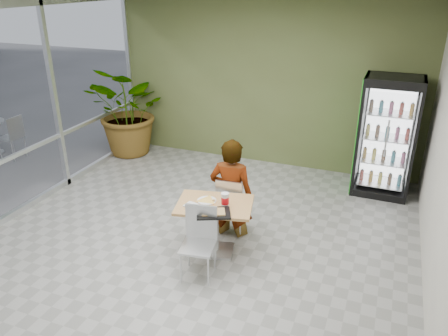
{
  "coord_description": "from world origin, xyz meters",
  "views": [
    {
      "loc": [
        2.29,
        -4.52,
        3.49
      ],
      "look_at": [
        0.24,
        0.76,
        1.0
      ],
      "focal_mm": 35.0,
      "sensor_mm": 36.0,
      "label": 1
    }
  ],
  "objects_px": {
    "dining_table": "(215,218)",
    "potted_plant": "(131,111)",
    "chair_near": "(200,236)",
    "beverage_fridge": "(386,137)",
    "soda_cup": "(225,200)",
    "chair_far": "(231,202)",
    "seated_woman": "(231,197)",
    "cafeteria_tray": "(213,213)"
  },
  "relations": [
    {
      "from": "dining_table",
      "to": "cafeteria_tray",
      "type": "distance_m",
      "value": 0.36
    },
    {
      "from": "dining_table",
      "to": "potted_plant",
      "type": "bearing_deg",
      "value": 137.5
    },
    {
      "from": "soda_cup",
      "to": "potted_plant",
      "type": "relative_size",
      "value": 0.1
    },
    {
      "from": "dining_table",
      "to": "cafeteria_tray",
      "type": "xyz_separation_m",
      "value": [
        0.09,
        -0.26,
        0.23
      ]
    },
    {
      "from": "chair_near",
      "to": "potted_plant",
      "type": "distance_m",
      "value": 4.44
    },
    {
      "from": "beverage_fridge",
      "to": "potted_plant",
      "type": "bearing_deg",
      "value": -179.24
    },
    {
      "from": "chair_near",
      "to": "potted_plant",
      "type": "height_order",
      "value": "potted_plant"
    },
    {
      "from": "seated_woman",
      "to": "soda_cup",
      "type": "relative_size",
      "value": 9.56
    },
    {
      "from": "soda_cup",
      "to": "potted_plant",
      "type": "xyz_separation_m",
      "value": [
        -3.16,
        2.77,
        0.1
      ]
    },
    {
      "from": "soda_cup",
      "to": "beverage_fridge",
      "type": "distance_m",
      "value": 3.32
    },
    {
      "from": "chair_near",
      "to": "dining_table",
      "type": "bearing_deg",
      "value": 80.12
    },
    {
      "from": "chair_far",
      "to": "beverage_fridge",
      "type": "relative_size",
      "value": 0.43
    },
    {
      "from": "cafeteria_tray",
      "to": "potted_plant",
      "type": "height_order",
      "value": "potted_plant"
    },
    {
      "from": "chair_far",
      "to": "soda_cup",
      "type": "xyz_separation_m",
      "value": [
        0.12,
        -0.54,
        0.32
      ]
    },
    {
      "from": "dining_table",
      "to": "beverage_fridge",
      "type": "relative_size",
      "value": 0.55
    },
    {
      "from": "dining_table",
      "to": "seated_woman",
      "type": "height_order",
      "value": "seated_woman"
    },
    {
      "from": "dining_table",
      "to": "chair_far",
      "type": "bearing_deg",
      "value": 86.69
    },
    {
      "from": "beverage_fridge",
      "to": "dining_table",
      "type": "bearing_deg",
      "value": -125.07
    },
    {
      "from": "beverage_fridge",
      "to": "chair_far",
      "type": "bearing_deg",
      "value": -130.61
    },
    {
      "from": "chair_near",
      "to": "cafeteria_tray",
      "type": "height_order",
      "value": "chair_near"
    },
    {
      "from": "soda_cup",
      "to": "dining_table",
      "type": "bearing_deg",
      "value": 176.4
    },
    {
      "from": "dining_table",
      "to": "beverage_fridge",
      "type": "height_order",
      "value": "beverage_fridge"
    },
    {
      "from": "seated_woman",
      "to": "cafeteria_tray",
      "type": "bearing_deg",
      "value": 90.53
    },
    {
      "from": "soda_cup",
      "to": "potted_plant",
      "type": "distance_m",
      "value": 4.21
    },
    {
      "from": "cafeteria_tray",
      "to": "beverage_fridge",
      "type": "height_order",
      "value": "beverage_fridge"
    },
    {
      "from": "chair_near",
      "to": "potted_plant",
      "type": "xyz_separation_m",
      "value": [
        -3.0,
        3.24,
        0.4
      ]
    },
    {
      "from": "dining_table",
      "to": "seated_woman",
      "type": "xyz_separation_m",
      "value": [
        0.02,
        0.57,
        0.04
      ]
    },
    {
      "from": "beverage_fridge",
      "to": "seated_woman",
      "type": "bearing_deg",
      "value": -131.25
    },
    {
      "from": "potted_plant",
      "to": "chair_near",
      "type": "bearing_deg",
      "value": -47.14
    },
    {
      "from": "dining_table",
      "to": "chair_near",
      "type": "height_order",
      "value": "chair_near"
    },
    {
      "from": "chair_near",
      "to": "beverage_fridge",
      "type": "distance_m",
      "value": 3.82
    },
    {
      "from": "seated_woman",
      "to": "potted_plant",
      "type": "relative_size",
      "value": 0.94
    },
    {
      "from": "dining_table",
      "to": "chair_near",
      "type": "xyz_separation_m",
      "value": [
        -0.01,
        -0.48,
        -0.0
      ]
    },
    {
      "from": "dining_table",
      "to": "chair_far",
      "type": "xyz_separation_m",
      "value": [
        0.03,
        0.53,
        -0.02
      ]
    },
    {
      "from": "chair_near",
      "to": "potted_plant",
      "type": "bearing_deg",
      "value": 123.85
    },
    {
      "from": "chair_far",
      "to": "potted_plant",
      "type": "xyz_separation_m",
      "value": [
        -3.04,
        2.23,
        0.42
      ]
    },
    {
      "from": "soda_cup",
      "to": "seated_woman",
      "type": "bearing_deg",
      "value": 102.42
    },
    {
      "from": "dining_table",
      "to": "seated_woman",
      "type": "relative_size",
      "value": 0.63
    },
    {
      "from": "dining_table",
      "to": "chair_near",
      "type": "bearing_deg",
      "value": -90.87
    },
    {
      "from": "dining_table",
      "to": "soda_cup",
      "type": "relative_size",
      "value": 6.05
    },
    {
      "from": "seated_woman",
      "to": "potted_plant",
      "type": "xyz_separation_m",
      "value": [
        -3.04,
        2.19,
        0.36
      ]
    },
    {
      "from": "cafeteria_tray",
      "to": "soda_cup",
      "type": "bearing_deg",
      "value": 77.07
    }
  ]
}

